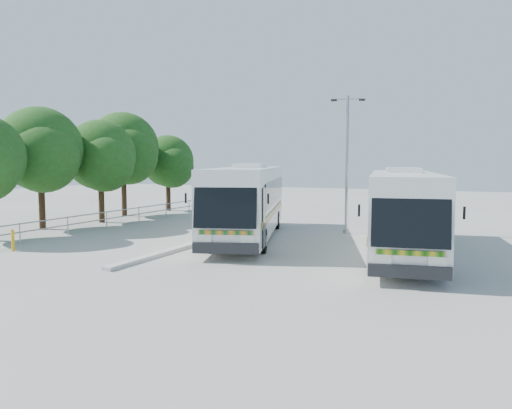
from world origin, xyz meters
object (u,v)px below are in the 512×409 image
at_px(tree_far_b, 41,149).
at_px(tree_far_c, 101,155).
at_px(bollard, 13,241).
at_px(coach_adjacent, 403,210).
at_px(tree_far_d, 124,148).
at_px(tree_far_e, 169,161).
at_px(coach_main, 248,200).
at_px(lamppost, 347,158).

height_order(tree_far_b, tree_far_c, tree_far_b).
bearing_deg(bollard, coach_adjacent, 22.00).
bearing_deg(coach_adjacent, tree_far_b, 171.62).
bearing_deg(tree_far_d, tree_far_e, 81.37).
distance_m(coach_main, lamppost, 5.98).
relative_size(tree_far_b, bollard, 7.40).
bearing_deg(tree_far_c, coach_main, -10.51).
bearing_deg(tree_far_d, tree_far_c, -72.17).
height_order(tree_far_c, bollard, tree_far_c).
bearing_deg(tree_far_e, tree_far_b, -91.83).
xyz_separation_m(tree_far_c, tree_far_d, (-1.19, 3.70, 0.56)).
xyz_separation_m(lamppost, bollard, (-11.79, -11.33, -3.59)).
bearing_deg(bollard, tree_far_d, 109.26).
bearing_deg(tree_far_d, bollard, -70.74).
xyz_separation_m(tree_far_b, coach_main, (12.02, 1.83, -2.61)).
height_order(tree_far_d, coach_main, tree_far_d).
relative_size(coach_main, lamppost, 1.77).
distance_m(lamppost, bollard, 16.74).
bearing_deg(tree_far_b, bollard, -52.65).
xyz_separation_m(tree_far_b, lamppost, (16.15, 5.62, -0.51)).
height_order(tree_far_d, bollard, tree_far_d).
relative_size(tree_far_b, coach_main, 0.53).
bearing_deg(lamppost, coach_main, -153.85).
bearing_deg(lamppost, tree_far_d, 156.70).
bearing_deg(coach_adjacent, tree_far_c, 159.97).
xyz_separation_m(tree_far_b, coach_adjacent, (19.78, 0.53, -2.70)).
xyz_separation_m(coach_main, coach_adjacent, (7.75, -1.31, -0.09)).
height_order(coach_adjacent, bollard, coach_adjacent).
distance_m(tree_far_e, lamppost, 17.04).
xyz_separation_m(tree_far_d, lamppost, (16.44, -1.98, -0.76)).
relative_size(tree_far_b, tree_far_d, 0.95).
distance_m(tree_far_d, coach_main, 13.90).
height_order(coach_main, bollard, coach_main).
distance_m(tree_far_b, coach_main, 12.44).
height_order(tree_far_b, lamppost, lamppost).
bearing_deg(tree_far_c, lamppost, 6.44).
height_order(lamppost, bollard, lamppost).
bearing_deg(tree_far_d, coach_main, -25.08).
distance_m(tree_far_c, coach_adjacent, 19.33).
distance_m(tree_far_b, lamppost, 17.10).
distance_m(tree_far_b, coach_adjacent, 19.97).
distance_m(tree_far_d, bollard, 14.75).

